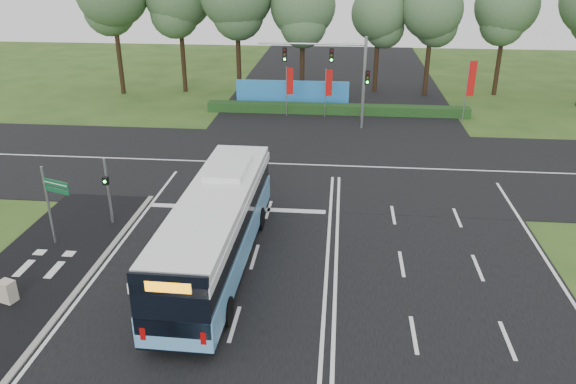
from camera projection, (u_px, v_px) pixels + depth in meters
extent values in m
plane|color=#2A4B19|center=(327.00, 261.00, 25.21)|extent=(120.00, 120.00, 0.00)
cube|color=black|center=(327.00, 261.00, 25.20)|extent=(20.00, 120.00, 0.04)
cube|color=black|center=(333.00, 166.00, 36.15)|extent=(120.00, 14.00, 0.05)
cube|color=black|center=(27.00, 282.00, 23.56)|extent=(5.00, 18.00, 0.06)
cube|color=gray|center=(82.00, 285.00, 23.34)|extent=(0.25, 18.00, 0.12)
cube|color=#5A9BD1|center=(218.00, 242.00, 24.43)|extent=(2.94, 13.06, 1.19)
cube|color=black|center=(218.00, 253.00, 24.64)|extent=(2.91, 13.00, 0.33)
cube|color=black|center=(216.00, 220.00, 23.99)|extent=(2.83, 12.87, 1.03)
cube|color=white|center=(216.00, 206.00, 23.73)|extent=(2.94, 13.06, 0.38)
cube|color=white|center=(215.00, 198.00, 23.58)|extent=(2.88, 12.54, 0.38)
cube|color=white|center=(228.00, 168.00, 25.92)|extent=(1.79, 3.28, 0.27)
cube|color=black|center=(170.00, 306.00, 18.10)|extent=(2.63, 0.17, 2.39)
cube|color=orange|center=(168.00, 287.00, 17.76)|extent=(1.52, 0.09, 0.38)
cylinder|color=black|center=(210.00, 216.00, 28.16)|extent=(0.32, 1.13, 1.13)
cylinder|color=black|center=(260.00, 219.00, 27.89)|extent=(0.32, 1.13, 1.13)
cylinder|color=black|center=(160.00, 307.00, 21.04)|extent=(0.32, 1.13, 1.13)
cylinder|color=black|center=(227.00, 311.00, 20.78)|extent=(0.32, 1.13, 1.13)
cylinder|color=gray|center=(109.00, 192.00, 27.95)|extent=(0.14, 0.14, 3.54)
cube|color=black|center=(105.00, 181.00, 27.53)|extent=(0.29, 0.19, 0.40)
sphere|color=#19F233|center=(105.00, 182.00, 27.44)|extent=(0.14, 0.14, 0.14)
cylinder|color=gray|center=(49.00, 206.00, 25.92)|extent=(0.12, 0.12, 3.93)
cube|color=#0D4C29|center=(56.00, 183.00, 25.11)|extent=(1.40, 0.57, 0.29)
cube|color=#0D4C29|center=(57.00, 190.00, 25.25)|extent=(1.40, 0.57, 0.22)
cube|color=white|center=(55.00, 184.00, 25.08)|extent=(1.29, 0.49, 0.04)
cube|color=#BCAF98|center=(8.00, 292.00, 22.09)|extent=(0.69, 0.63, 0.96)
cylinder|color=gray|center=(286.00, 92.00, 46.12)|extent=(0.06, 0.06, 4.12)
cube|color=#B0110F|center=(290.00, 81.00, 45.84)|extent=(0.53, 0.22, 2.20)
cylinder|color=gray|center=(325.00, 93.00, 45.79)|extent=(0.06, 0.06, 4.04)
cube|color=#B0110F|center=(329.00, 83.00, 45.52)|extent=(0.52, 0.22, 2.15)
cylinder|color=gray|center=(466.00, 93.00, 43.69)|extent=(0.08, 0.08, 5.12)
cube|color=#B0110F|center=(472.00, 79.00, 43.37)|extent=(0.64, 0.31, 2.73)
cylinder|color=gray|center=(364.00, 84.00, 42.34)|extent=(0.24, 0.24, 7.00)
cylinder|color=gray|center=(312.00, 44.00, 41.54)|extent=(8.00, 0.16, 0.16)
cube|color=black|center=(332.00, 55.00, 41.72)|extent=(0.32, 0.28, 1.05)
cube|color=black|center=(285.00, 54.00, 42.03)|extent=(0.32, 0.28, 1.05)
cube|color=black|center=(367.00, 77.00, 42.12)|extent=(0.32, 0.28, 1.05)
cube|color=black|center=(337.00, 109.00, 47.41)|extent=(22.00, 1.20, 0.80)
cube|color=#2372BD|center=(292.00, 93.00, 49.76)|extent=(10.00, 0.30, 2.20)
cylinder|color=black|center=(118.00, 46.00, 52.49)|extent=(0.44, 0.44, 8.93)
cylinder|color=black|center=(182.00, 47.00, 53.36)|extent=(0.44, 0.44, 8.57)
cylinder|color=black|center=(238.00, 50.00, 51.26)|extent=(0.44, 0.44, 8.78)
cylinder|color=black|center=(302.00, 55.00, 51.11)|extent=(0.44, 0.44, 7.87)
sphere|color=#375833|center=(303.00, 5.00, 49.37)|extent=(5.80, 5.80, 5.80)
cylinder|color=black|center=(377.00, 55.00, 53.56)|extent=(0.44, 0.44, 7.00)
sphere|color=#375833|center=(379.00, 13.00, 52.02)|extent=(5.16, 5.16, 5.16)
cylinder|color=black|center=(428.00, 56.00, 52.20)|extent=(0.44, 0.44, 7.44)
sphere|color=#375833|center=(433.00, 9.00, 50.55)|extent=(5.48, 5.48, 5.48)
cylinder|color=black|center=(500.00, 54.00, 52.27)|extent=(0.44, 0.44, 7.74)
sphere|color=#375833|center=(507.00, 6.00, 50.56)|extent=(5.70, 5.70, 5.70)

